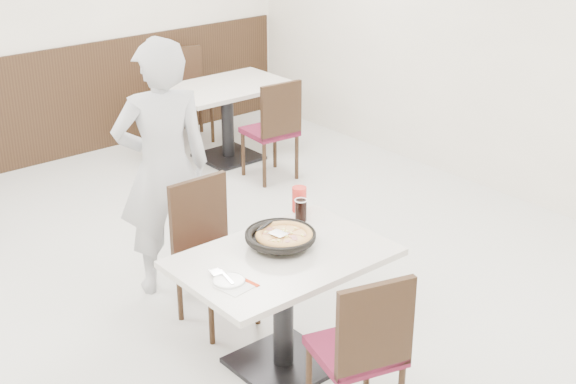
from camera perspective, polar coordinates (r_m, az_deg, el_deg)
floor at (r=5.41m, az=-3.12°, el=-8.61°), size 7.00×7.00×0.00m
wall_back at (r=7.84m, az=-19.21°, el=11.36°), size 6.00×0.04×2.80m
wall_right at (r=6.96m, az=17.11°, el=10.24°), size 0.04×7.00×2.80m
wainscot_back at (r=8.02m, az=-18.36°, el=5.42°), size 5.90×0.03×1.10m
main_table at (r=4.71m, az=-0.33°, el=-8.54°), size 1.20×0.80×0.75m
chair_near at (r=4.25m, az=4.82°, el=-10.92°), size 0.52×0.52×0.95m
chair_far at (r=5.10m, az=-5.08°, el=-4.63°), size 0.42×0.42×0.95m
trivet at (r=4.57m, az=0.12°, el=-3.93°), size 0.11×0.11×0.04m
pizza_pan at (r=4.60m, az=-0.54°, el=-3.43°), size 0.35×0.35×0.01m
pizza at (r=4.58m, az=-0.27°, el=-3.28°), size 0.29×0.29×0.02m
pizza_server at (r=4.56m, az=-0.69°, el=-2.96°), size 0.09×0.11×0.00m
napkin at (r=4.23m, az=-3.76°, el=-6.65°), size 0.19×0.19×0.00m
side_plate at (r=4.26m, az=-4.23°, el=-6.32°), size 0.17×0.17×0.01m
fork at (r=4.28m, az=-4.40°, el=-6.02°), size 0.05×0.17×0.00m
cola_glass at (r=4.90m, az=0.92°, el=-1.33°), size 0.07×0.07×0.13m
red_cup at (r=5.02m, az=0.80°, el=-0.51°), size 0.09×0.09×0.16m
diner_person at (r=5.39m, az=-8.86°, el=1.64°), size 0.75×0.61×1.78m
bg_table_right at (r=7.90m, az=-4.32°, el=4.97°), size 1.30×0.95×0.75m
bg_chair_right_near at (r=7.38m, az=-1.32°, el=4.51°), size 0.45×0.45×0.95m
bg_chair_right_far at (r=8.45m, az=-7.05°, el=6.79°), size 0.51×0.51×0.95m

